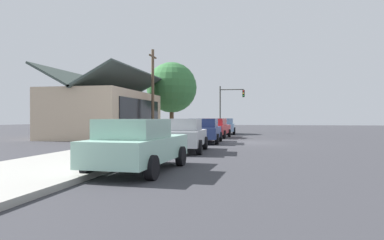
{
  "coord_description": "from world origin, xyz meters",
  "views": [
    {
      "loc": [
        -23.41,
        -0.91,
        1.62
      ],
      "look_at": [
        -1.96,
        3.33,
        1.5
      ],
      "focal_mm": 32.78,
      "sensor_mm": 36.0,
      "label": 1
    }
  ],
  "objects_px": {
    "car_seafoam": "(138,145)",
    "car_silver": "(184,135)",
    "fire_hydrant_red": "(179,136)",
    "car_cherry": "(216,128)",
    "car_navy": "(205,130)",
    "car_skyblue": "(225,126)",
    "traffic_light_main": "(230,101)",
    "utility_pole_wooden": "(153,91)",
    "shade_tree": "(172,88)"
  },
  "relations": [
    {
      "from": "car_seafoam",
      "to": "shade_tree",
      "type": "height_order",
      "value": "shade_tree"
    },
    {
      "from": "car_seafoam",
      "to": "car_navy",
      "type": "relative_size",
      "value": 0.99
    },
    {
      "from": "shade_tree",
      "to": "car_silver",
      "type": "bearing_deg",
      "value": -163.81
    },
    {
      "from": "car_seafoam",
      "to": "car_skyblue",
      "type": "bearing_deg",
      "value": 2.15
    },
    {
      "from": "fire_hydrant_red",
      "to": "traffic_light_main",
      "type": "bearing_deg",
      "value": -5.38
    },
    {
      "from": "car_silver",
      "to": "fire_hydrant_red",
      "type": "height_order",
      "value": "car_silver"
    },
    {
      "from": "utility_pole_wooden",
      "to": "car_seafoam",
      "type": "bearing_deg",
      "value": -163.7
    },
    {
      "from": "car_silver",
      "to": "car_skyblue",
      "type": "bearing_deg",
      "value": -3.63
    },
    {
      "from": "car_skyblue",
      "to": "fire_hydrant_red",
      "type": "distance_m",
      "value": 13.65
    },
    {
      "from": "car_seafoam",
      "to": "shade_tree",
      "type": "xyz_separation_m",
      "value": [
        25.93,
        5.67,
        4.04
      ]
    },
    {
      "from": "car_navy",
      "to": "shade_tree",
      "type": "height_order",
      "value": "shade_tree"
    },
    {
      "from": "car_navy",
      "to": "car_skyblue",
      "type": "distance_m",
      "value": 12.39
    },
    {
      "from": "car_skyblue",
      "to": "utility_pole_wooden",
      "type": "xyz_separation_m",
      "value": [
        -6.27,
        5.58,
        3.11
      ]
    },
    {
      "from": "traffic_light_main",
      "to": "utility_pole_wooden",
      "type": "height_order",
      "value": "utility_pole_wooden"
    },
    {
      "from": "car_cherry",
      "to": "traffic_light_main",
      "type": "xyz_separation_m",
      "value": [
        10.21,
        -0.23,
        2.68
      ]
    },
    {
      "from": "traffic_light_main",
      "to": "fire_hydrant_red",
      "type": "bearing_deg",
      "value": 174.62
    },
    {
      "from": "car_navy",
      "to": "utility_pole_wooden",
      "type": "height_order",
      "value": "utility_pole_wooden"
    },
    {
      "from": "fire_hydrant_red",
      "to": "shade_tree",
      "type": "bearing_deg",
      "value": 16.15
    },
    {
      "from": "car_seafoam",
      "to": "traffic_light_main",
      "type": "height_order",
      "value": "traffic_light_main"
    },
    {
      "from": "shade_tree",
      "to": "utility_pole_wooden",
      "type": "bearing_deg",
      "value": -178.41
    },
    {
      "from": "car_silver",
      "to": "shade_tree",
      "type": "xyz_separation_m",
      "value": [
        19.6,
        5.69,
        4.05
      ]
    },
    {
      "from": "utility_pole_wooden",
      "to": "fire_hydrant_red",
      "type": "distance_m",
      "value": 8.99
    },
    {
      "from": "car_cherry",
      "to": "fire_hydrant_red",
      "type": "relative_size",
      "value": 6.58
    },
    {
      "from": "car_silver",
      "to": "car_skyblue",
      "type": "xyz_separation_m",
      "value": [
        18.65,
        -0.08,
        0.0
      ]
    },
    {
      "from": "car_silver",
      "to": "car_cherry",
      "type": "xyz_separation_m",
      "value": [
        12.52,
        0.07,
        0.0
      ]
    },
    {
      "from": "fire_hydrant_red",
      "to": "car_silver",
      "type": "bearing_deg",
      "value": -163.68
    },
    {
      "from": "car_cherry",
      "to": "car_silver",
      "type": "bearing_deg",
      "value": -176.91
    },
    {
      "from": "car_navy",
      "to": "car_skyblue",
      "type": "relative_size",
      "value": 0.98
    },
    {
      "from": "car_seafoam",
      "to": "car_silver",
      "type": "relative_size",
      "value": 1.06
    },
    {
      "from": "car_seafoam",
      "to": "car_silver",
      "type": "height_order",
      "value": "same"
    },
    {
      "from": "utility_pole_wooden",
      "to": "fire_hydrant_red",
      "type": "xyz_separation_m",
      "value": [
        -7.29,
        -4.0,
        -3.43
      ]
    },
    {
      "from": "utility_pole_wooden",
      "to": "shade_tree",
      "type": "bearing_deg",
      "value": 1.59
    },
    {
      "from": "car_skyblue",
      "to": "car_silver",
      "type": "bearing_deg",
      "value": 176.4
    },
    {
      "from": "traffic_light_main",
      "to": "car_navy",
      "type": "bearing_deg",
      "value": 179.36
    },
    {
      "from": "car_seafoam",
      "to": "car_silver",
      "type": "bearing_deg",
      "value": 2.21
    },
    {
      "from": "car_seafoam",
      "to": "car_silver",
      "type": "xyz_separation_m",
      "value": [
        6.33,
        -0.02,
        -0.0
      ]
    },
    {
      "from": "shade_tree",
      "to": "fire_hydrant_red",
      "type": "distance_m",
      "value": 15.72
    },
    {
      "from": "car_cherry",
      "to": "shade_tree",
      "type": "xyz_separation_m",
      "value": [
        7.09,
        5.63,
        4.04
      ]
    },
    {
      "from": "car_skyblue",
      "to": "traffic_light_main",
      "type": "relative_size",
      "value": 0.93
    },
    {
      "from": "car_silver",
      "to": "fire_hydrant_red",
      "type": "bearing_deg",
      "value": 12.94
    },
    {
      "from": "car_silver",
      "to": "traffic_light_main",
      "type": "relative_size",
      "value": 0.85
    },
    {
      "from": "utility_pole_wooden",
      "to": "car_skyblue",
      "type": "bearing_deg",
      "value": -41.65
    },
    {
      "from": "car_seafoam",
      "to": "car_cherry",
      "type": "height_order",
      "value": "same"
    },
    {
      "from": "car_silver",
      "to": "car_skyblue",
      "type": "distance_m",
      "value": 18.65
    },
    {
      "from": "traffic_light_main",
      "to": "utility_pole_wooden",
      "type": "relative_size",
      "value": 0.69
    },
    {
      "from": "car_seafoam",
      "to": "car_cherry",
      "type": "bearing_deg",
      "value": 2.52
    },
    {
      "from": "car_seafoam",
      "to": "fire_hydrant_red",
      "type": "bearing_deg",
      "value": 9.73
    },
    {
      "from": "traffic_light_main",
      "to": "car_seafoam",
      "type": "bearing_deg",
      "value": 179.63
    },
    {
      "from": "car_cherry",
      "to": "car_skyblue",
      "type": "relative_size",
      "value": 0.97
    },
    {
      "from": "car_cherry",
      "to": "shade_tree",
      "type": "relative_size",
      "value": 0.62
    }
  ]
}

